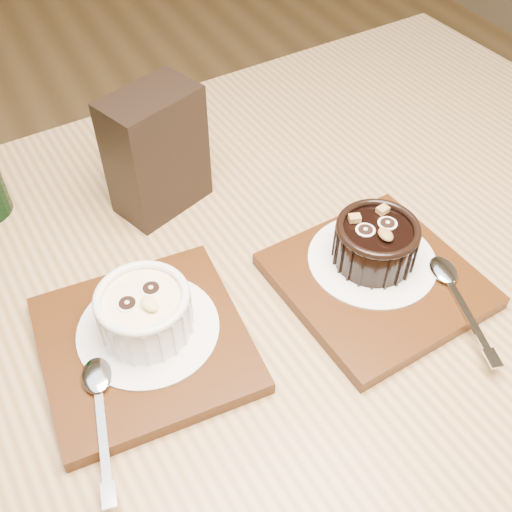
{
  "coord_description": "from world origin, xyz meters",
  "views": [
    {
      "loc": [
        -0.09,
        -0.61,
        1.21
      ],
      "look_at": [
        0.08,
        -0.28,
        0.81
      ],
      "focal_mm": 42.0,
      "sensor_mm": 36.0,
      "label": 1
    }
  ],
  "objects_px": {
    "ramekin_dark": "(376,241)",
    "tray_left": "(145,344)",
    "table": "(241,370)",
    "ramekin_white": "(144,310)",
    "condiment_stand": "(156,152)",
    "tray_right": "(376,280)"
  },
  "relations": [
    {
      "from": "ramekin_dark",
      "to": "tray_left",
      "type": "bearing_deg",
      "value": -178.72
    },
    {
      "from": "table",
      "to": "ramekin_white",
      "type": "height_order",
      "value": "ramekin_white"
    },
    {
      "from": "tray_left",
      "to": "condiment_stand",
      "type": "distance_m",
      "value": 0.21
    },
    {
      "from": "tray_left",
      "to": "tray_right",
      "type": "xyz_separation_m",
      "value": [
        0.23,
        -0.03,
        0.0
      ]
    },
    {
      "from": "ramekin_white",
      "to": "ramekin_dark",
      "type": "distance_m",
      "value": 0.23
    },
    {
      "from": "ramekin_white",
      "to": "tray_right",
      "type": "relative_size",
      "value": 0.47
    },
    {
      "from": "ramekin_white",
      "to": "tray_right",
      "type": "bearing_deg",
      "value": -25.68
    },
    {
      "from": "tray_right",
      "to": "condiment_stand",
      "type": "xyz_separation_m",
      "value": [
        -0.14,
        0.22,
        0.06
      ]
    },
    {
      "from": "table",
      "to": "ramekin_white",
      "type": "relative_size",
      "value": 14.9
    },
    {
      "from": "table",
      "to": "ramekin_dark",
      "type": "xyz_separation_m",
      "value": [
        0.15,
        -0.01,
        0.13
      ]
    },
    {
      "from": "ramekin_white",
      "to": "tray_left",
      "type": "bearing_deg",
      "value": -149.01
    },
    {
      "from": "table",
      "to": "ramekin_dark",
      "type": "relative_size",
      "value": 15.16
    },
    {
      "from": "tray_left",
      "to": "ramekin_dark",
      "type": "relative_size",
      "value": 2.18
    },
    {
      "from": "table",
      "to": "tray_right",
      "type": "height_order",
      "value": "tray_right"
    },
    {
      "from": "condiment_stand",
      "to": "tray_left",
      "type": "bearing_deg",
      "value": -116.11
    },
    {
      "from": "ramekin_white",
      "to": "ramekin_dark",
      "type": "relative_size",
      "value": 1.02
    },
    {
      "from": "table",
      "to": "tray_left",
      "type": "distance_m",
      "value": 0.13
    },
    {
      "from": "tray_left",
      "to": "ramekin_dark",
      "type": "height_order",
      "value": "ramekin_dark"
    },
    {
      "from": "tray_left",
      "to": "ramekin_dark",
      "type": "bearing_deg",
      "value": -3.68
    },
    {
      "from": "ramekin_white",
      "to": "condiment_stand",
      "type": "relative_size",
      "value": 0.6
    },
    {
      "from": "condiment_stand",
      "to": "tray_right",
      "type": "bearing_deg",
      "value": -56.84
    },
    {
      "from": "tray_left",
      "to": "tray_right",
      "type": "bearing_deg",
      "value": -8.54
    }
  ]
}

